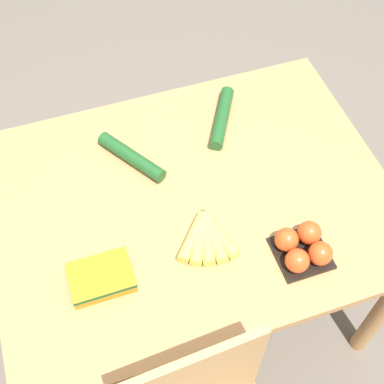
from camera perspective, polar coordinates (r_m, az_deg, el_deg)
ground_plane at (r=2.29m, az=-0.00°, el=-10.92°), size 12.00×12.00×0.00m
dining_table at (r=1.74m, az=-0.00°, el=-2.39°), size 1.24×0.94×0.73m
banana_bunch at (r=1.56m, az=1.50°, el=-4.77°), size 0.18×0.18×0.04m
tomato_pack at (r=1.55m, az=11.76°, el=-5.82°), size 0.15×0.15×0.08m
carrot_bag at (r=1.51m, az=-9.69°, el=-8.91°), size 0.18×0.13×0.04m
cucumber_near at (r=1.84m, az=3.21°, el=7.93°), size 0.17×0.25×0.05m
cucumber_far at (r=1.73m, az=-6.48°, el=3.75°), size 0.18×0.24×0.05m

